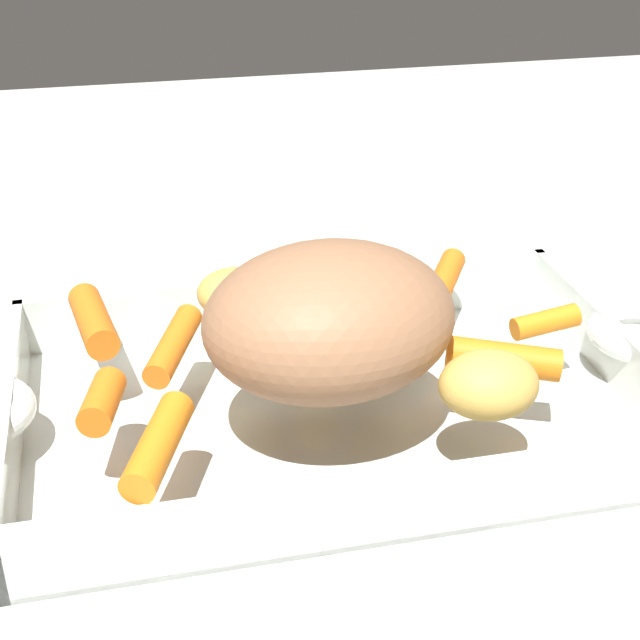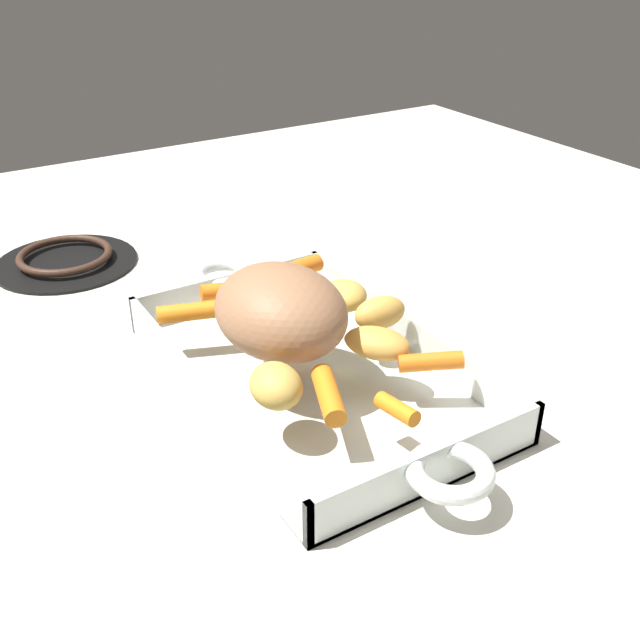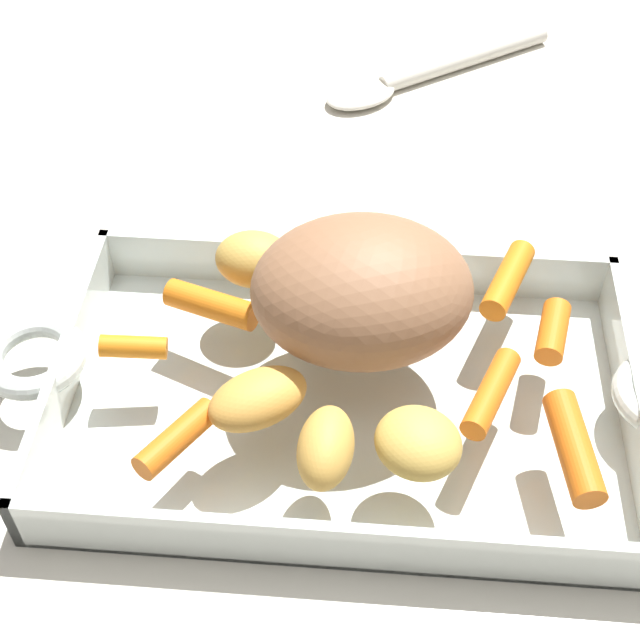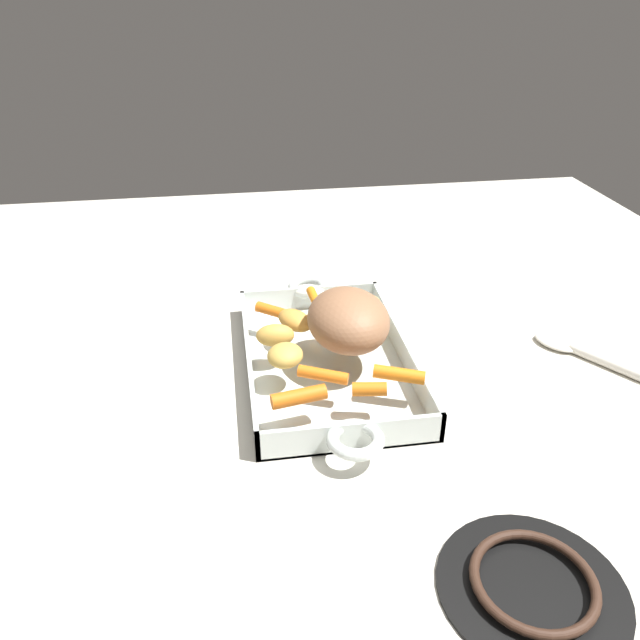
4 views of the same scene
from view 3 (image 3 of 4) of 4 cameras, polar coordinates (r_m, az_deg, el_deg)
ground_plane at (r=0.62m, az=1.50°, el=-5.57°), size 1.71×1.71×0.00m
roasting_dish at (r=0.61m, az=1.52°, el=-4.81°), size 0.48×0.24×0.04m
pork_roast at (r=0.57m, az=2.64°, el=1.89°), size 0.15×0.13×0.08m
baby_carrot_northwest at (r=0.61m, az=-6.81°, el=0.97°), size 0.07×0.04×0.02m
baby_carrot_northeast at (r=0.64m, az=11.68°, el=2.49°), size 0.04×0.07×0.02m
baby_carrot_center_right at (r=0.61m, az=14.37°, el=-0.70°), size 0.03×0.05×0.02m
baby_carrot_short at (r=0.55m, az=-8.95°, el=-7.31°), size 0.05×0.06×0.02m
baby_carrot_long at (r=0.57m, az=10.67°, el=-4.51°), size 0.04×0.07×0.02m
baby_carrot_southwest at (r=0.60m, az=-11.53°, el=-1.44°), size 0.04×0.02×0.02m
baby_carrot_southeast at (r=0.55m, az=15.61°, el=-7.68°), size 0.03×0.07×0.02m
potato_whole at (r=0.55m, az=-3.91°, el=-4.93°), size 0.08×0.07×0.03m
potato_golden_large at (r=0.53m, az=6.16°, el=-7.65°), size 0.07×0.07×0.03m
potato_halved at (r=0.63m, az=-4.15°, el=3.82°), size 0.06×0.05×0.04m
potato_corner at (r=0.53m, az=0.36°, el=-7.99°), size 0.04×0.06×0.03m
serving_spoon at (r=0.92m, az=6.30°, el=15.07°), size 0.23×0.17×0.02m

